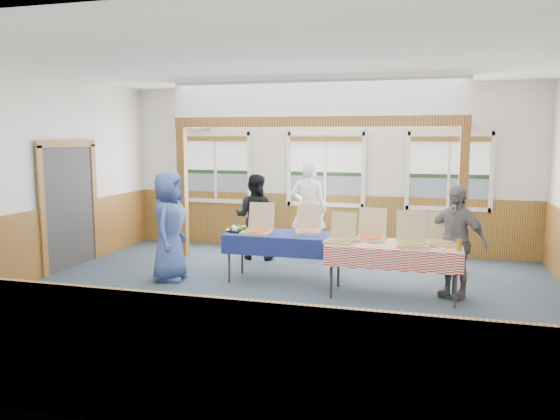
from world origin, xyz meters
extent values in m
plane|color=#2B3A46|center=(0.00, 0.00, 0.00)|extent=(8.00, 8.00, 0.00)
plane|color=white|center=(0.00, 0.00, 3.20)|extent=(8.00, 8.00, 0.00)
plane|color=silver|center=(0.00, 3.50, 1.60)|extent=(8.00, 0.00, 8.00)
plane|color=silver|center=(0.00, -3.50, 1.60)|extent=(8.00, 0.00, 8.00)
plane|color=silver|center=(-4.00, 0.00, 1.60)|extent=(0.00, 8.00, 8.00)
cube|color=brown|center=(0.00, 3.48, 0.55)|extent=(7.98, 0.05, 1.10)
cube|color=brown|center=(0.00, -3.48, 0.55)|extent=(7.98, 0.05, 1.10)
cube|color=brown|center=(-3.98, 0.00, 0.55)|extent=(0.05, 6.98, 1.10)
cube|color=#2D2D2D|center=(-3.96, 0.90, 1.05)|extent=(0.06, 1.30, 2.10)
cube|color=white|center=(-2.30, 3.44, 0.91)|extent=(1.52, 0.05, 0.08)
cube|color=white|center=(-2.30, 3.44, 2.29)|extent=(1.52, 0.05, 0.08)
cube|color=white|center=(-3.04, 3.44, 1.60)|extent=(0.08, 0.05, 1.46)
cube|color=white|center=(-1.56, 3.44, 1.60)|extent=(0.08, 0.05, 1.46)
cube|color=white|center=(-2.30, 3.44, 1.60)|extent=(0.05, 0.05, 1.30)
cube|color=slate|center=(-2.30, 3.48, 1.21)|extent=(1.40, 0.02, 0.52)
cube|color=#1B361C|center=(-2.30, 3.48, 1.51)|extent=(1.40, 0.02, 0.08)
cube|color=silver|center=(-2.30, 3.48, 1.90)|extent=(1.40, 0.02, 0.70)
cube|color=brown|center=(-2.30, 3.42, 2.19)|extent=(1.40, 0.07, 0.10)
cube|color=white|center=(0.00, 3.44, 0.91)|extent=(1.52, 0.05, 0.08)
cube|color=white|center=(0.00, 3.44, 2.29)|extent=(1.52, 0.05, 0.08)
cube|color=white|center=(-0.74, 3.44, 1.60)|extent=(0.08, 0.05, 1.46)
cube|color=white|center=(0.74, 3.44, 1.60)|extent=(0.08, 0.05, 1.46)
cube|color=white|center=(0.00, 3.44, 1.60)|extent=(0.05, 0.05, 1.30)
cube|color=slate|center=(0.00, 3.48, 1.21)|extent=(1.40, 0.02, 0.52)
cube|color=#1B361C|center=(0.00, 3.48, 1.51)|extent=(1.40, 0.02, 0.08)
cube|color=silver|center=(0.00, 3.48, 1.90)|extent=(1.40, 0.02, 0.70)
cube|color=brown|center=(0.00, 3.42, 2.19)|extent=(1.40, 0.07, 0.10)
cube|color=white|center=(2.30, 3.44, 0.91)|extent=(1.52, 0.05, 0.08)
cube|color=white|center=(2.30, 3.44, 2.29)|extent=(1.52, 0.05, 0.08)
cube|color=white|center=(1.56, 3.44, 1.60)|extent=(0.08, 0.05, 1.46)
cube|color=white|center=(3.04, 3.44, 1.60)|extent=(0.08, 0.05, 1.46)
cube|color=white|center=(2.30, 3.44, 1.60)|extent=(0.05, 0.05, 1.30)
cube|color=slate|center=(2.30, 3.48, 1.21)|extent=(1.40, 0.02, 0.52)
cube|color=#1B361C|center=(2.30, 3.48, 1.51)|extent=(1.40, 0.02, 0.08)
cube|color=silver|center=(2.30, 3.48, 1.90)|extent=(1.40, 0.02, 0.70)
cube|color=brown|center=(2.30, 3.42, 2.19)|extent=(1.40, 0.07, 0.10)
cube|color=#572F13|center=(-2.50, 2.30, 1.20)|extent=(0.15, 0.15, 2.40)
cube|color=#572F13|center=(2.50, 2.30, 1.20)|extent=(0.15, 0.15, 2.40)
cube|color=#572F13|center=(0.00, 2.30, 2.49)|extent=(5.15, 0.18, 0.18)
cylinder|color=#2D2D2D|center=(-0.96, 0.66, 0.36)|extent=(0.04, 0.04, 0.73)
cylinder|color=#2D2D2D|center=(-0.96, 1.26, 0.36)|extent=(0.04, 0.04, 0.73)
cylinder|color=#2D2D2D|center=(0.64, 0.66, 0.36)|extent=(0.04, 0.04, 0.73)
cylinder|color=#2D2D2D|center=(0.64, 1.26, 0.36)|extent=(0.04, 0.04, 0.73)
cube|color=#2D2D2D|center=(-0.16, 0.96, 0.73)|extent=(1.86, 1.33, 0.03)
cube|color=navy|center=(-0.16, 0.96, 0.75)|extent=(1.94, 1.41, 0.01)
cube|color=navy|center=(-0.16, 0.57, 0.61)|extent=(1.64, 0.70, 0.28)
cube|color=navy|center=(-0.16, 1.35, 0.61)|extent=(1.64, 0.70, 0.28)
cylinder|color=#2D2D2D|center=(0.70, 0.28, 0.36)|extent=(0.04, 0.04, 0.73)
cylinder|color=#2D2D2D|center=(0.70, 0.90, 0.36)|extent=(0.04, 0.04, 0.73)
cylinder|color=#2D2D2D|center=(2.35, 0.28, 0.36)|extent=(0.04, 0.04, 0.73)
cylinder|color=#2D2D2D|center=(2.35, 0.90, 0.36)|extent=(0.04, 0.04, 0.73)
cube|color=#2D2D2D|center=(1.53, 0.59, 0.73)|extent=(1.82, 0.85, 0.03)
cube|color=red|center=(1.53, 0.59, 0.75)|extent=(1.88, 0.92, 0.01)
cube|color=red|center=(1.53, 0.19, 0.61)|extent=(1.83, 0.13, 0.28)
cube|color=red|center=(1.53, 0.99, 0.61)|extent=(1.83, 0.13, 0.28)
cube|color=tan|center=(-0.56, 0.81, 0.78)|extent=(0.42, 0.42, 0.05)
cylinder|color=orange|center=(-0.56, 0.81, 0.81)|extent=(0.37, 0.37, 0.01)
cube|color=tan|center=(-0.55, 1.06, 1.01)|extent=(0.42, 0.10, 0.41)
cube|color=tan|center=(0.19, 1.08, 0.78)|extent=(0.44, 0.44, 0.04)
cylinder|color=#DCBC66|center=(0.19, 1.08, 0.81)|extent=(0.39, 0.39, 0.01)
cube|color=tan|center=(0.15, 1.31, 0.99)|extent=(0.39, 0.16, 0.37)
cube|color=tan|center=(0.78, 0.45, 0.78)|extent=(0.41, 0.41, 0.04)
cylinder|color=gold|center=(0.78, 0.45, 0.81)|extent=(0.36, 0.36, 0.01)
cube|color=tan|center=(0.81, 0.67, 0.98)|extent=(0.38, 0.13, 0.36)
cube|color=tan|center=(1.18, 0.74, 0.78)|extent=(0.42, 0.42, 0.05)
cylinder|color=orange|center=(1.18, 0.74, 0.81)|extent=(0.36, 0.36, 0.01)
cube|color=tan|center=(1.19, 0.98, 1.00)|extent=(0.41, 0.11, 0.40)
cube|color=tan|center=(1.78, 0.47, 0.78)|extent=(0.46, 0.46, 0.05)
cylinder|color=gold|center=(1.78, 0.47, 0.81)|extent=(0.40, 0.40, 0.01)
cube|color=tan|center=(1.75, 0.72, 1.01)|extent=(0.43, 0.14, 0.41)
cube|color=tan|center=(2.18, 0.69, 0.78)|extent=(0.41, 0.41, 0.04)
cylinder|color=#DCBC66|center=(2.18, 0.69, 0.81)|extent=(0.36, 0.36, 0.01)
cube|color=tan|center=(2.16, 0.92, 0.99)|extent=(0.40, 0.12, 0.38)
cylinder|color=black|center=(-0.91, 0.96, 0.77)|extent=(0.39, 0.39, 0.03)
cylinder|color=white|center=(-0.91, 0.96, 0.80)|extent=(0.09, 0.09, 0.04)
sphere|color=#245F25|center=(-0.80, 0.96, 0.80)|extent=(0.09, 0.09, 0.09)
sphere|color=silver|center=(-0.84, 1.04, 0.80)|extent=(0.09, 0.09, 0.09)
sphere|color=#245F25|center=(-0.93, 1.06, 0.80)|extent=(0.09, 0.09, 0.09)
sphere|color=silver|center=(-1.00, 1.01, 0.80)|extent=(0.09, 0.09, 0.09)
sphere|color=#245F25|center=(-1.00, 0.91, 0.80)|extent=(0.09, 0.09, 0.09)
sphere|color=silver|center=(-0.93, 0.86, 0.80)|extent=(0.09, 0.09, 0.09)
sphere|color=#245F25|center=(-0.84, 0.88, 0.80)|extent=(0.09, 0.09, 0.09)
cylinder|color=#A2771B|center=(2.38, 0.34, 0.83)|extent=(0.07, 0.07, 0.15)
imported|color=white|center=(-0.16, 2.65, 0.90)|extent=(0.68, 0.46, 1.81)
imported|color=black|center=(-1.09, 2.35, 0.78)|extent=(0.77, 0.60, 1.56)
imported|color=#384C8C|center=(-1.91, 0.57, 0.85)|extent=(0.65, 0.90, 1.71)
imported|color=slate|center=(2.34, 0.84, 0.79)|extent=(1.00, 0.78, 1.58)
camera|label=1|loc=(2.00, -7.02, 2.26)|focal=35.00mm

